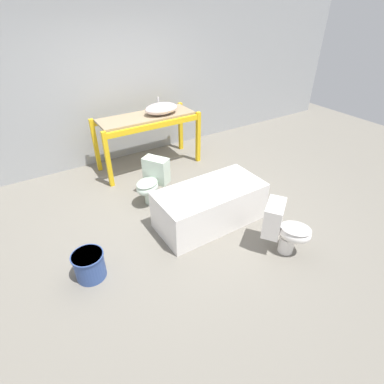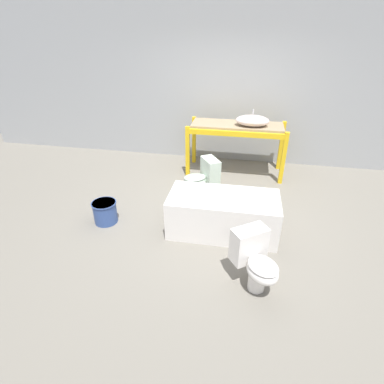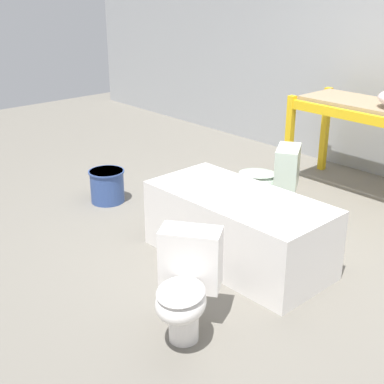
{
  "view_description": "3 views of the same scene",
  "coord_description": "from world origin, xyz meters",
  "px_view_note": "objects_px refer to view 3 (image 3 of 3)",
  "views": [
    {
      "loc": [
        -1.71,
        -3.07,
        2.65
      ],
      "look_at": [
        -0.03,
        -0.39,
        0.58
      ],
      "focal_mm": 28.0,
      "sensor_mm": 36.0,
      "label": 1
    },
    {
      "loc": [
        0.48,
        -3.81,
        2.52
      ],
      "look_at": [
        -0.16,
        -0.51,
        0.64
      ],
      "focal_mm": 28.0,
      "sensor_mm": 36.0,
      "label": 2
    },
    {
      "loc": [
        2.78,
        -3.17,
        2.08
      ],
      "look_at": [
        -0.19,
        -0.49,
        0.47
      ],
      "focal_mm": 50.0,
      "sensor_mm": 36.0,
      "label": 3
    }
  ],
  "objects_px": {
    "bathtub_main": "(238,223)",
    "bucket_white": "(107,185)",
    "toilet_far": "(186,283)",
    "toilet_near": "(272,177)"
  },
  "relations": [
    {
      "from": "bathtub_main",
      "to": "bucket_white",
      "type": "height_order",
      "value": "bathtub_main"
    },
    {
      "from": "toilet_far",
      "to": "bucket_white",
      "type": "distance_m",
      "value": 2.28
    },
    {
      "from": "bathtub_main",
      "to": "toilet_far",
      "type": "distance_m",
      "value": 1.02
    },
    {
      "from": "bathtub_main",
      "to": "bucket_white",
      "type": "bearing_deg",
      "value": -177.48
    },
    {
      "from": "bathtub_main",
      "to": "bucket_white",
      "type": "xyz_separation_m",
      "value": [
        -1.68,
        -0.1,
        -0.15
      ]
    },
    {
      "from": "bathtub_main",
      "to": "toilet_near",
      "type": "bearing_deg",
      "value": 114.57
    },
    {
      "from": "toilet_far",
      "to": "bathtub_main",
      "type": "bearing_deg",
      "value": 79.56
    },
    {
      "from": "bathtub_main",
      "to": "toilet_far",
      "type": "height_order",
      "value": "toilet_far"
    },
    {
      "from": "toilet_far",
      "to": "bucket_white",
      "type": "bearing_deg",
      "value": 123.13
    },
    {
      "from": "toilet_near",
      "to": "toilet_far",
      "type": "relative_size",
      "value": 1.0
    }
  ]
}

